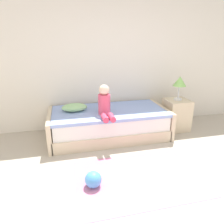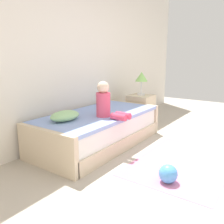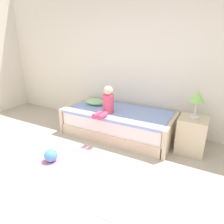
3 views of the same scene
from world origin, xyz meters
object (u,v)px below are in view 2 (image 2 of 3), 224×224
at_px(nightstand, 141,110).
at_px(child_figure, 106,103).
at_px(bed, 99,129).
at_px(pillow, 65,116).
at_px(table_lamp, 141,78).
at_px(toy_ball, 168,174).

height_order(nightstand, child_figure, child_figure).
xyz_separation_m(bed, pillow, (-0.59, 0.10, 0.32)).
bearing_deg(nightstand, child_figure, -171.01).
height_order(bed, pillow, pillow).
distance_m(child_figure, pillow, 0.60).
height_order(table_lamp, child_figure, table_lamp).
bearing_deg(table_lamp, bed, -179.86).
xyz_separation_m(bed, nightstand, (1.35, 0.00, 0.05)).
bearing_deg(pillow, child_figure, -34.47).
height_order(bed, table_lamp, table_lamp).
distance_m(child_figure, toy_ball, 1.31).
bearing_deg(child_figure, bed, 63.24).
bearing_deg(nightstand, bed, -179.86).
height_order(bed, toy_ball, bed).
bearing_deg(bed, table_lamp, 0.14).
distance_m(pillow, toy_ball, 1.51).
xyz_separation_m(bed, child_figure, (-0.12, -0.23, 0.46)).
bearing_deg(toy_ball, bed, 69.92).
bearing_deg(child_figure, toy_ball, -108.61).
xyz_separation_m(bed, toy_ball, (-0.49, -1.33, -0.14)).
relative_size(child_figure, toy_ball, 2.48).
xyz_separation_m(table_lamp, pillow, (-1.94, 0.10, -0.37)).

